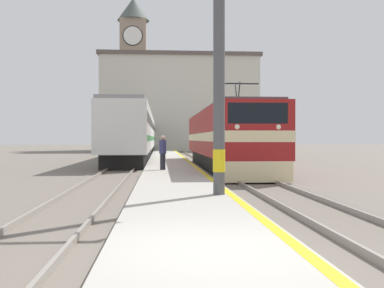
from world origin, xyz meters
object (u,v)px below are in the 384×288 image
locomotive_train (224,138)px  passenger_train (141,135)px  person_on_platform (163,152)px  clock_tower (134,69)px  catenary_mast (221,41)px

locomotive_train → passenger_train: (-5.85, 24.45, 0.42)m
person_on_platform → clock_tower: 52.80m
locomotive_train → passenger_train: bearing=103.5°
locomotive_train → clock_tower: (-7.92, 46.94, 11.24)m
passenger_train → clock_tower: clock_tower is taller
locomotive_train → person_on_platform: bearing=-129.7°
passenger_train → catenary_mast: bearing=-84.4°
passenger_train → clock_tower: size_ratio=2.17×
passenger_train → person_on_platform: bearing=-85.5°
locomotive_train → passenger_train: locomotive_train is taller
person_on_platform → clock_tower: bearing=94.8°
locomotive_train → passenger_train: 25.15m
person_on_platform → clock_tower: (-4.34, 51.26, 11.88)m
catenary_mast → clock_tower: size_ratio=0.34×
person_on_platform → clock_tower: size_ratio=0.07×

